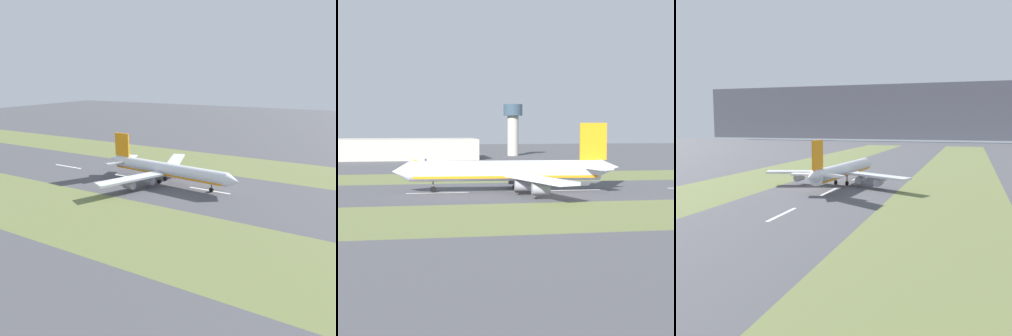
{
  "view_description": "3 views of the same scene",
  "coord_description": "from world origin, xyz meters",
  "views": [
    {
      "loc": [
        122.06,
        68.64,
        45.74
      ],
      "look_at": [
        -0.42,
        2.53,
        7.0
      ],
      "focal_mm": 35.0,
      "sensor_mm": 36.0,
      "label": 1
    },
    {
      "loc": [
        -161.95,
        30.32,
        19.69
      ],
      "look_at": [
        -0.42,
        2.53,
        7.0
      ],
      "focal_mm": 60.0,
      "sensor_mm": 36.0,
      "label": 2
    },
    {
      "loc": [
        51.63,
        -158.59,
        26.53
      ],
      "look_at": [
        -0.42,
        2.53,
        7.0
      ],
      "focal_mm": 42.0,
      "sensor_mm": 36.0,
      "label": 3
    }
  ],
  "objects": [
    {
      "name": "grass_median_west",
      "position": [
        -45.0,
        0.0,
        0.0
      ],
      "size": [
        40.0,
        600.0,
        0.01
      ],
      "primitive_type": "cube",
      "color": "olive",
      "rests_on": "ground"
    },
    {
      "name": "centreline_dash_mid",
      "position": [
        0.0,
        -17.47,
        0.01
      ],
      "size": [
        1.2,
        18.0,
        0.01
      ],
      "primitive_type": "cube",
      "color": "silver",
      "rests_on": "ground"
    },
    {
      "name": "centreline_dash_near",
      "position": [
        0.0,
        -57.47,
        0.01
      ],
      "size": [
        1.2,
        18.0,
        0.01
      ],
      "primitive_type": "cube",
      "color": "silver",
      "rests_on": "ground"
    },
    {
      "name": "grass_median_east",
      "position": [
        45.0,
        0.0,
        0.0
      ],
      "size": [
        40.0,
        600.0,
        0.01
      ],
      "primitive_type": "cube",
      "color": "olive",
      "rests_on": "ground"
    },
    {
      "name": "airplane_main_jet",
      "position": [
        -0.56,
        0.63,
        6.02
      ],
      "size": [
        63.95,
        67.22,
        20.2
      ],
      "color": "silver",
      "rests_on": "ground"
    },
    {
      "name": "centreline_dash_far",
      "position": [
        0.0,
        22.53,
        0.01
      ],
      "size": [
        1.2,
        18.0,
        0.01
      ],
      "primitive_type": "cube",
      "color": "silver",
      "rests_on": "ground"
    },
    {
      "name": "ground_plane",
      "position": [
        0.0,
        0.0,
        0.0
      ],
      "size": [
        800.0,
        800.0,
        0.0
      ],
      "primitive_type": "plane",
      "color": "#4C4C51"
    }
  ]
}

